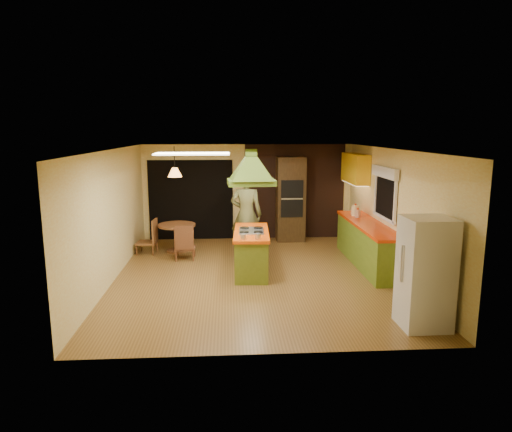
{
  "coord_description": "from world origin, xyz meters",
  "views": [
    {
      "loc": [
        -0.54,
        -8.71,
        2.86
      ],
      "look_at": [
        0.03,
        0.34,
        1.15
      ],
      "focal_mm": 32.0,
      "sensor_mm": 36.0,
      "label": 1
    }
  ],
  "objects": [
    {
      "name": "canister_medium",
      "position": [
        2.4,
        1.6,
        1.01
      ],
      "size": [
        0.16,
        0.16,
        0.17
      ],
      "primitive_type": "cylinder",
      "rotation": [
        0.0,
        0.0,
        0.31
      ],
      "color": "beige",
      "rests_on": "right_counter"
    },
    {
      "name": "chair_near",
      "position": [
        -1.5,
        1.3,
        0.4
      ],
      "size": [
        0.44,
        0.44,
        0.8
      ],
      "primitive_type": null,
      "rotation": [
        0.0,
        0.0,
        3.14
      ],
      "color": "brown",
      "rests_on": "ground"
    },
    {
      "name": "chair_left",
      "position": [
        -2.45,
        1.85,
        0.41
      ],
      "size": [
        0.49,
        0.49,
        0.81
      ],
      "primitive_type": null,
      "rotation": [
        0.0,
        0.0,
        -1.67
      ],
      "color": "brown",
      "rests_on": "ground"
    },
    {
      "name": "range_hood",
      "position": [
        -0.07,
        0.24,
        2.25
      ],
      "size": [
        0.96,
        0.71,
        0.78
      ],
      "rotation": [
        0.0,
        0.0,
        0.05
      ],
      "color": "#4A6719",
      "rests_on": "ceiling_plane"
    },
    {
      "name": "wall_oven",
      "position": [
        1.1,
        2.95,
        1.1
      ],
      "size": [
        0.73,
        0.61,
        2.19
      ],
      "rotation": [
        0.0,
        0.0,
        0.01
      ],
      "color": "#422D15",
      "rests_on": "ground"
    },
    {
      "name": "upper_cabinets",
      "position": [
        2.57,
        2.2,
        1.95
      ],
      "size": [
        0.34,
        1.4,
        0.7
      ],
      "primitive_type": "cube",
      "color": "yellow",
      "rests_on": "room_walls"
    },
    {
      "name": "refrigerator",
      "position": [
        2.32,
        -2.54,
        0.82
      ],
      "size": [
        0.69,
        0.65,
        1.64
      ],
      "primitive_type": "cube",
      "rotation": [
        0.0,
        0.0,
        0.02
      ],
      "color": "silver",
      "rests_on": "ground"
    },
    {
      "name": "canister_small",
      "position": [
        2.4,
        1.26,
        1.01
      ],
      "size": [
        0.14,
        0.14,
        0.17
      ],
      "primitive_type": "cylinder",
      "rotation": [
        0.0,
        0.0,
        0.12
      ],
      "color": "beige",
      "rests_on": "right_counter"
    },
    {
      "name": "right_counter",
      "position": [
        2.45,
        0.6,
        0.46
      ],
      "size": [
        0.62,
        3.05,
        0.92
      ],
      "color": "olive",
      "rests_on": "ground"
    },
    {
      "name": "brick_panel",
      "position": [
        1.25,
        3.23,
        1.25
      ],
      "size": [
        2.64,
        0.03,
        2.5
      ],
      "primitive_type": "cube",
      "color": "#381E14",
      "rests_on": "ground"
    },
    {
      "name": "ground",
      "position": [
        0.0,
        0.0,
        0.0
      ],
      "size": [
        6.5,
        6.5,
        0.0
      ],
      "primitive_type": "plane",
      "color": "brown",
      "rests_on": "ground"
    },
    {
      "name": "canister_large",
      "position": [
        2.4,
        1.46,
        1.04
      ],
      "size": [
        0.17,
        0.17,
        0.24
      ],
      "primitive_type": "cylinder",
      "rotation": [
        0.0,
        0.0,
        -0.05
      ],
      "color": "#FFF6CD",
      "rests_on": "right_counter"
    },
    {
      "name": "kitchen_island",
      "position": [
        -0.07,
        0.24,
        0.44
      ],
      "size": [
        0.78,
        1.75,
        0.88
      ],
      "rotation": [
        0.0,
        0.0,
        -0.05
      ],
      "color": "olive",
      "rests_on": "ground"
    },
    {
      "name": "dining_table",
      "position": [
        -1.75,
        1.95,
        0.47
      ],
      "size": [
        0.89,
        0.89,
        0.67
      ],
      "rotation": [
        0.0,
        0.0,
        -0.09
      ],
      "color": "brown",
      "rests_on": "ground"
    },
    {
      "name": "pendant_lamp",
      "position": [
        -1.75,
        1.95,
        1.9
      ],
      "size": [
        0.44,
        0.44,
        0.21
      ],
      "primitive_type": "cone",
      "rotation": [
        0.0,
        0.0,
        -0.43
      ],
      "color": "#FF9E3F",
      "rests_on": "ceiling_plane"
    },
    {
      "name": "room_walls",
      "position": [
        0.0,
        0.0,
        1.25
      ],
      "size": [
        5.5,
        6.5,
        6.5
      ],
      "color": "#F4EAAF",
      "rests_on": "ground"
    },
    {
      "name": "window_right",
      "position": [
        2.7,
        0.4,
        1.77
      ],
      "size": [
        0.12,
        1.35,
        1.06
      ],
      "color": "black",
      "rests_on": "room_walls"
    },
    {
      "name": "ceiling_plane",
      "position": [
        0.0,
        0.0,
        2.5
      ],
      "size": [
        6.5,
        6.5,
        0.0
      ],
      "primitive_type": "plane",
      "rotation": [
        3.14,
        0.0,
        0.0
      ],
      "color": "silver",
      "rests_on": "room_walls"
    },
    {
      "name": "man",
      "position": [
        -0.12,
        1.44,
        0.98
      ],
      "size": [
        0.78,
        0.58,
        1.96
      ],
      "primitive_type": "imported",
      "rotation": [
        0.0,
        0.0,
        2.98
      ],
      "color": "#4D4E29",
      "rests_on": "ground"
    },
    {
      "name": "nook_opening",
      "position": [
        -1.5,
        3.23,
        1.05
      ],
      "size": [
        2.2,
        0.03,
        2.1
      ],
      "primitive_type": "cube",
      "color": "black",
      "rests_on": "ground"
    },
    {
      "name": "fluor_panel",
      "position": [
        -1.1,
        -1.2,
        2.48
      ],
      "size": [
        1.2,
        0.6,
        0.03
      ],
      "primitive_type": "cube",
      "color": "white",
      "rests_on": "ceiling_plane"
    }
  ]
}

